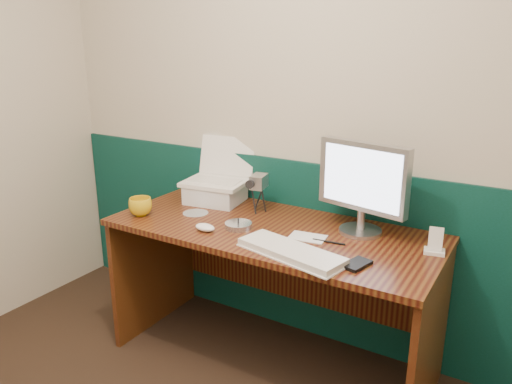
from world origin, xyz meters
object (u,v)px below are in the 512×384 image
Objects in this scene: keyboard at (291,252)px; monitor at (363,187)px; laptop at (215,160)px; camcorder at (259,194)px; mug at (140,207)px; desk at (271,297)px.

monitor is at bearing 80.67° from keyboard.
monitor reaches higher than laptop.
keyboard is 0.58m from camcorder.
mug is at bearing -126.15° from laptop.
monitor is (0.86, -0.03, -0.02)m from laptop.
keyboard is at bearing -56.66° from camcorder.
desk is at bearing 16.23° from mug.
camcorder is at bearing -168.03° from monitor.
monitor is at bearing -10.19° from laptop.
keyboard is 4.02× the size of mug.
laptop is 0.86m from monitor.
keyboard is 2.41× the size of camcorder.
laptop reaches higher than desk.
desk is 8.08× the size of camcorder.
monitor reaches higher than keyboard.
camcorder is (0.30, -0.02, -0.14)m from laptop.
camcorder is at bearing 35.81° from mug.
mug is 0.60× the size of camcorder.
laptop is 0.85m from keyboard.
camcorder is (0.50, 0.36, 0.05)m from mug.
laptop is 2.81× the size of mug.
desk is 4.79× the size of laptop.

